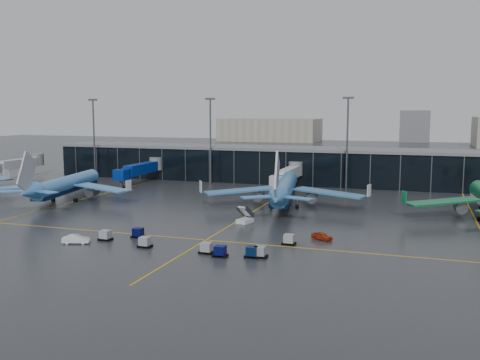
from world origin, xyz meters
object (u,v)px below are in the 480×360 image
(service_van_red, at_px, (322,236))
(baggage_carts, at_px, (200,244))
(mobile_airstair, at_px, (245,219))
(airliner_klm_near, at_px, (285,178))
(service_van_white, at_px, (76,239))
(airliner_arkefly, at_px, (67,175))

(service_van_red, bearing_deg, baggage_carts, 151.69)
(baggage_carts, height_order, service_van_red, baggage_carts)
(baggage_carts, bearing_deg, mobile_airstair, 88.37)
(baggage_carts, height_order, mobile_airstair, mobile_airstair)
(airliner_klm_near, relative_size, service_van_white, 9.80)
(airliner_klm_near, distance_m, service_van_white, 50.87)
(airliner_klm_near, height_order, service_van_white, airliner_klm_near)
(airliner_klm_near, xyz_separation_m, baggage_carts, (-3.65, -41.02, -5.94))
(airliner_arkefly, height_order, baggage_carts, airliner_arkefly)
(service_van_white, bearing_deg, service_van_red, -88.01)
(airliner_arkefly, height_order, mobile_airstair, airliner_arkefly)
(baggage_carts, xyz_separation_m, service_van_white, (-20.77, -3.21, -0.03))
(baggage_carts, xyz_separation_m, service_van_red, (17.27, 12.30, -0.11))
(airliner_klm_near, distance_m, baggage_carts, 41.61)
(mobile_airstair, xyz_separation_m, service_van_red, (16.67, -8.93, -0.12))
(airliner_arkefly, relative_size, service_van_white, 9.26)
(mobile_airstair, height_order, service_van_white, mobile_airstair)
(mobile_airstair, bearing_deg, airliner_arkefly, -176.49)
(mobile_airstair, bearing_deg, service_van_white, -114.76)
(airliner_arkefly, bearing_deg, mobile_airstair, -24.32)
(airliner_arkefly, xyz_separation_m, mobile_airstair, (49.25, -11.28, -5.56))
(airliner_arkefly, relative_size, service_van_red, 10.87)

